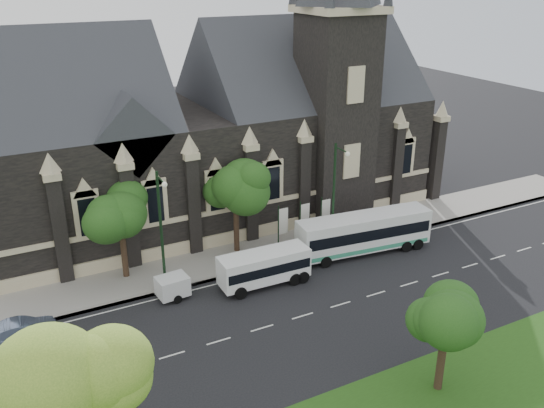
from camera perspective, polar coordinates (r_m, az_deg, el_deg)
ground at (r=37.75m, az=-0.98°, el=-12.14°), size 160.00×160.00×0.00m
sidewalk at (r=45.18m, az=-6.44°, el=-5.94°), size 80.00×5.00×0.15m
museum at (r=52.05m, az=-5.35°, el=7.55°), size 40.00×17.70×29.90m
tree_park_near at (r=24.34m, az=-17.47°, el=-16.80°), size 4.42×4.42×8.56m
tree_park_east at (r=32.02m, az=16.90°, el=-10.29°), size 3.40×3.40×6.28m
tree_walk_right at (r=44.95m, az=-3.51°, el=2.06°), size 4.08×4.08×7.80m
tree_walk_left at (r=42.38m, az=-14.67°, el=-0.07°), size 3.91×3.91×7.64m
street_lamp_near at (r=45.33m, az=6.26°, el=1.19°), size 0.36×1.88×9.00m
street_lamp_mid at (r=39.79m, az=-10.82°, el=-2.20°), size 0.36×1.88×9.00m
banner_flag_left at (r=46.10m, az=0.95°, el=-1.99°), size 0.90×0.10×4.00m
banner_flag_center at (r=47.01m, az=3.10°, el=-1.52°), size 0.90×0.10×4.00m
banner_flag_right at (r=47.98m, az=5.15°, el=-1.07°), size 0.90×0.10×4.00m
tour_coach at (r=46.67m, az=9.08°, el=-2.79°), size 11.29×3.58×3.24m
shuttle_bus at (r=41.67m, az=-0.75°, el=-6.16°), size 6.67×2.49×2.56m
box_trailer at (r=40.91m, az=-9.78°, el=-8.00°), size 3.11×1.83×1.63m
sedan at (r=39.57m, az=-23.42°, el=-11.31°), size 4.04×1.54×1.31m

